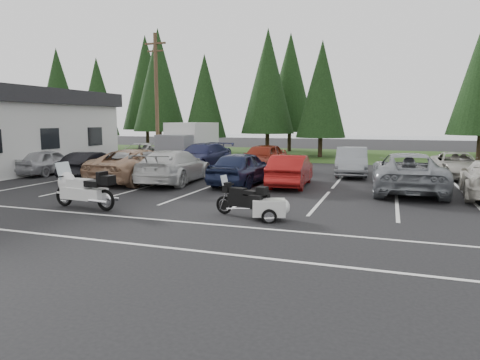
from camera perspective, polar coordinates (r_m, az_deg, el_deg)
name	(u,v)px	position (r m, az deg, el deg)	size (l,w,h in m)	color
ground	(230,202)	(16.03, -1.34, -2.93)	(120.00, 120.00, 0.00)	black
grass_strip	(324,155)	(39.25, 11.14, 3.32)	(80.00, 16.00, 0.01)	#203611
lake_water	(379,141)	(69.82, 18.10, 5.00)	(70.00, 50.00, 0.02)	gray
utility_pole	(157,97)	(30.98, -11.06, 10.85)	(1.60, 0.26, 9.00)	#473321
box_truck	(186,143)	(30.47, -7.16, 4.87)	(2.40, 5.60, 2.90)	silver
stall_markings	(247,193)	(17.89, 0.92, -1.78)	(32.00, 16.00, 0.01)	silver
conifer_0	(58,91)	(50.23, -23.10, 10.92)	(4.58, 4.58, 10.66)	#332316
conifer_1	(98,97)	(45.35, -18.45, 10.47)	(3.96, 3.96, 9.22)	#332316
conifer_2	(159,80)	(43.47, -10.78, 12.93)	(5.10, 5.10, 11.89)	#332316
conifer_3	(205,96)	(39.61, -4.72, 11.11)	(3.87, 3.87, 9.02)	#332316
conifer_4	(268,81)	(39.25, 3.73, 12.99)	(4.80, 4.80, 11.17)	#332316
conifer_5	(322,89)	(36.85, 10.83, 11.81)	(4.14, 4.14, 9.63)	#332316
conifer_back_a	(146,83)	(49.12, -12.42, 12.56)	(5.28, 5.28, 12.30)	#332316
conifer_back_b	(290,83)	(43.47, 6.71, 12.77)	(4.97, 4.97, 11.58)	#332316
car_near_0	(49,162)	(26.59, -24.15, 2.23)	(1.68, 4.18, 1.42)	#A7A7AC
car_near_1	(92,165)	(24.24, -19.18, 1.95)	(1.46, 4.18, 1.38)	black
car_near_2	(140,165)	(22.02, -13.21, 1.96)	(2.71, 5.88, 1.64)	#A77F61
car_near_3	(174,166)	(21.12, -8.73, 1.81)	(2.26, 5.57, 1.62)	silver
car_near_4	(242,168)	(20.21, 0.30, 1.60)	(1.89, 4.69, 1.60)	#19213F
car_near_5	(291,170)	(19.95, 6.77, 1.27)	(1.55, 4.45, 1.46)	maroon
car_near_6	(407,172)	(19.54, 21.41, 0.96)	(2.78, 6.03, 1.68)	gray
car_far_0	(142,155)	(29.46, -13.00, 3.31)	(2.56, 5.56, 1.55)	silver
car_far_1	(201,156)	(27.03, -5.17, 3.17)	(2.26, 5.56, 1.61)	#1C2047
car_far_2	(262,158)	(25.78, 3.01, 3.01)	(1.96, 4.87, 1.66)	maroon
car_far_3	(352,161)	(24.58, 14.65, 2.41)	(1.64, 4.71, 1.55)	gray
car_far_4	(456,165)	(25.50, 26.88, 1.78)	(2.25, 4.89, 1.36)	#A09D93
touring_motorcycle	(84,186)	(15.62, -20.11, -0.72)	(2.89, 0.89, 1.60)	silver
cargo_trailer	(269,210)	(13.03, 3.87, -3.98)	(1.42, 0.80, 0.66)	silver
adventure_motorcycle	(242,196)	(13.49, 0.25, -2.16)	(2.14, 0.74, 1.30)	black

